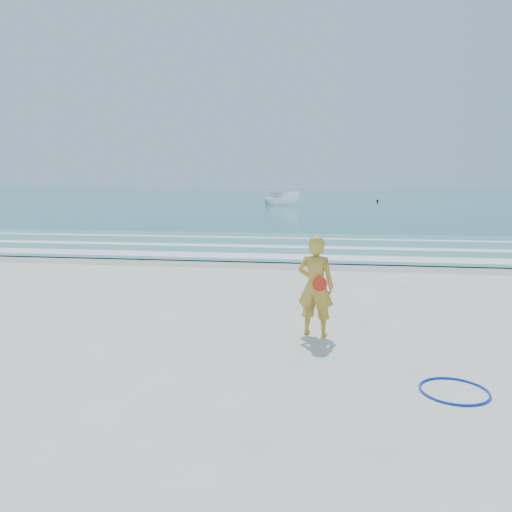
# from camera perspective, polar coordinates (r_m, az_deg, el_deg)

# --- Properties ---
(ground) EXTENTS (400.00, 400.00, 0.00)m
(ground) POSITION_cam_1_polar(r_m,az_deg,el_deg) (8.95, -5.58, -10.08)
(ground) COLOR silver
(ground) RESTS_ON ground
(wet_sand) EXTENTS (400.00, 2.40, 0.00)m
(wet_sand) POSITION_cam_1_polar(r_m,az_deg,el_deg) (17.58, 1.62, -0.82)
(wet_sand) COLOR #B2A893
(wet_sand) RESTS_ON ground
(ocean) EXTENTS (400.00, 190.00, 0.04)m
(ocean) POSITION_cam_1_polar(r_m,az_deg,el_deg) (113.27, 7.63, 6.98)
(ocean) COLOR #19727F
(ocean) RESTS_ON ground
(shallow) EXTENTS (400.00, 10.00, 0.01)m
(shallow) POSITION_cam_1_polar(r_m,az_deg,el_deg) (22.49, 3.18, 1.32)
(shallow) COLOR #59B7AD
(shallow) RESTS_ON ocean
(foam_near) EXTENTS (400.00, 1.40, 0.01)m
(foam_near) POSITION_cam_1_polar(r_m,az_deg,el_deg) (18.84, 2.11, -0.04)
(foam_near) COLOR white
(foam_near) RESTS_ON shallow
(foam_mid) EXTENTS (400.00, 0.90, 0.01)m
(foam_mid) POSITION_cam_1_polar(r_m,az_deg,el_deg) (21.70, 2.98, 1.08)
(foam_mid) COLOR white
(foam_mid) RESTS_ON shallow
(foam_far) EXTENTS (400.00, 0.60, 0.01)m
(foam_far) POSITION_cam_1_polar(r_m,az_deg,el_deg) (24.96, 3.73, 2.05)
(foam_far) COLOR white
(foam_far) RESTS_ON shallow
(hoop) EXTENTS (0.99, 0.99, 0.03)m
(hoop) POSITION_cam_1_polar(r_m,az_deg,el_deg) (7.55, 21.70, -14.12)
(hoop) COLOR #0A2FC4
(hoop) RESTS_ON ground
(boat) EXTENTS (5.52, 3.74, 2.00)m
(boat) POSITION_cam_1_polar(r_m,az_deg,el_deg) (58.77, 2.94, 6.71)
(boat) COLOR white
(boat) RESTS_ON ocean
(buoy) EXTENTS (0.37, 0.37, 0.37)m
(buoy) POSITION_cam_1_polar(r_m,az_deg,el_deg) (72.02, 13.71, 6.16)
(buoy) COLOR black
(buoy) RESTS_ON ocean
(woman) EXTENTS (0.77, 0.60, 1.87)m
(woman) POSITION_cam_1_polar(r_m,az_deg,el_deg) (9.30, 6.83, -3.42)
(woman) COLOR gold
(woman) RESTS_ON ground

